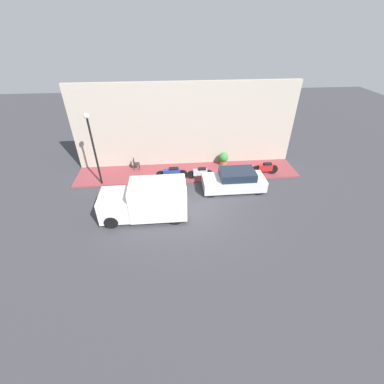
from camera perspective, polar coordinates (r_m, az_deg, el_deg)
ground_plane at (r=14.78m, az=0.40°, el=-4.27°), size 60.00×60.00×0.00m
sidewalk at (r=18.41m, az=-0.92°, el=4.40°), size 2.65×15.47×0.10m
building_facade at (r=18.54m, az=-1.37°, el=14.47°), size 0.30×15.47×5.89m
parked_car at (r=16.52m, az=9.40°, el=2.53°), size 1.70×3.92×1.36m
delivery_van at (r=14.07m, az=-10.34°, el=-1.86°), size 1.93×4.60×2.05m
scooter_silver at (r=17.43m, az=1.86°, el=4.31°), size 0.30×1.76×0.77m
motorcycle_blue at (r=17.29m, az=-4.52°, el=4.21°), size 0.30×2.13×0.88m
motorcycle_red at (r=18.59m, az=15.94°, el=5.12°), size 0.30×1.86×0.85m
streetlamp at (r=16.80m, az=-21.26°, el=10.34°), size 0.31×0.31×4.66m
potted_plant at (r=19.27m, az=6.99°, el=7.43°), size 0.70×0.70×0.94m
cafe_chair at (r=18.91m, az=-12.45°, el=6.29°), size 0.40×0.40×0.86m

